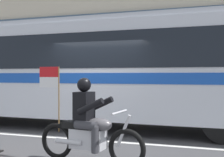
# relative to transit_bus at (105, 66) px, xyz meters

# --- Properties ---
(ground_plane) EXTENTS (60.00, 60.00, 0.00)m
(ground_plane) POSITION_rel_transit_bus_xyz_m (0.22, -1.19, -1.88)
(ground_plane) COLOR #3D3D3F
(sidewalk_curb) EXTENTS (28.00, 3.80, 0.15)m
(sidewalk_curb) POSITION_rel_transit_bus_xyz_m (0.22, 3.91, -1.81)
(sidewalk_curb) COLOR #B7B2A8
(sidewalk_curb) RESTS_ON ground_plane
(lane_center_stripe) EXTENTS (26.60, 0.14, 0.01)m
(lane_center_stripe) POSITION_rel_transit_bus_xyz_m (0.22, -1.79, -1.88)
(lane_center_stripe) COLOR silver
(lane_center_stripe) RESTS_ON ground_plane
(transit_bus) EXTENTS (12.34, 2.83, 3.22)m
(transit_bus) POSITION_rel_transit_bus_xyz_m (0.00, 0.00, 0.00)
(transit_bus) COLOR silver
(transit_bus) RESTS_ON ground_plane
(motorcycle_with_rider) EXTENTS (2.19, 0.66, 1.78)m
(motorcycle_with_rider) POSITION_rel_transit_bus_xyz_m (0.92, -3.56, -1.22)
(motorcycle_with_rider) COLOR black
(motorcycle_with_rider) RESTS_ON ground_plane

